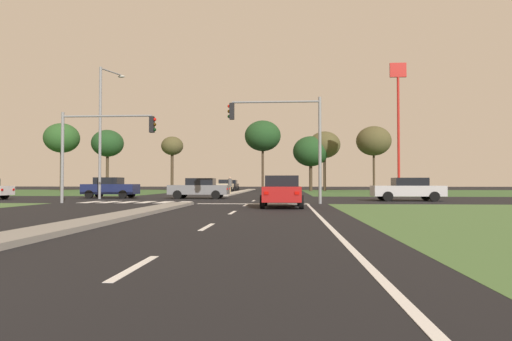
# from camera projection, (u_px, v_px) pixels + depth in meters

# --- Properties ---
(ground_plane) EXTENTS (200.00, 200.00, 0.00)m
(ground_plane) POSITION_uv_depth(u_px,v_px,m) (208.00, 199.00, 33.25)
(ground_plane) COLOR black
(grass_verge_far_left) EXTENTS (35.00, 35.00, 0.01)m
(grass_verge_far_left) POSITION_uv_depth(u_px,v_px,m) (45.00, 192.00, 59.36)
(grass_verge_far_left) COLOR #385B2D
(grass_verge_far_left) RESTS_ON ground
(grass_verge_far_right) EXTENTS (35.00, 35.00, 0.01)m
(grass_verge_far_right) POSITION_uv_depth(u_px,v_px,m) (449.00, 192.00, 56.03)
(grass_verge_far_right) COLOR #385B2D
(grass_verge_far_right) RESTS_ON ground
(median_island_near) EXTENTS (1.20, 22.00, 0.14)m
(median_island_near) POSITION_uv_depth(u_px,v_px,m) (104.00, 219.00, 14.30)
(median_island_near) COLOR gray
(median_island_near) RESTS_ON ground
(median_island_far) EXTENTS (1.20, 36.00, 0.14)m
(median_island_far) POSITION_uv_depth(u_px,v_px,m) (241.00, 191.00, 58.19)
(median_island_far) COLOR #ADA89E
(median_island_far) RESTS_ON ground
(lane_dash_near) EXTENTS (0.14, 2.00, 0.01)m
(lane_dash_near) POSITION_uv_depth(u_px,v_px,m) (135.00, 267.00, 6.55)
(lane_dash_near) COLOR silver
(lane_dash_near) RESTS_ON ground
(lane_dash_second) EXTENTS (0.14, 2.00, 0.01)m
(lane_dash_second) POSITION_uv_depth(u_px,v_px,m) (207.00, 227.00, 12.53)
(lane_dash_second) COLOR silver
(lane_dash_second) RESTS_ON ground
(lane_dash_third) EXTENTS (0.14, 2.00, 0.01)m
(lane_dash_third) POSITION_uv_depth(u_px,v_px,m) (233.00, 213.00, 18.52)
(lane_dash_third) COLOR silver
(lane_dash_third) RESTS_ON ground
(lane_dash_fourth) EXTENTS (0.14, 2.00, 0.01)m
(lane_dash_fourth) POSITION_uv_depth(u_px,v_px,m) (246.00, 205.00, 24.50)
(lane_dash_fourth) COLOR silver
(lane_dash_fourth) RESTS_ON ground
(lane_dash_fifth) EXTENTS (0.14, 2.00, 0.01)m
(lane_dash_fifth) POSITION_uv_depth(u_px,v_px,m) (254.00, 201.00, 30.49)
(lane_dash_fifth) COLOR silver
(lane_dash_fifth) RESTS_ON ground
(edge_line_right) EXTENTS (0.14, 24.00, 0.01)m
(edge_line_right) POSITION_uv_depth(u_px,v_px,m) (323.00, 220.00, 14.85)
(edge_line_right) COLOR silver
(edge_line_right) RESTS_ON ground
(stop_bar_near) EXTENTS (6.40, 0.50, 0.01)m
(stop_bar_near) POSITION_uv_depth(u_px,v_px,m) (253.00, 204.00, 26.02)
(stop_bar_near) COLOR silver
(stop_bar_near) RESTS_ON ground
(crosswalk_bar_near) EXTENTS (0.70, 2.80, 0.01)m
(crosswalk_bar_near) POSITION_uv_depth(u_px,v_px,m) (92.00, 202.00, 28.48)
(crosswalk_bar_near) COLOR silver
(crosswalk_bar_near) RESTS_ON ground
(crosswalk_bar_second) EXTENTS (0.70, 2.80, 0.01)m
(crosswalk_bar_second) POSITION_uv_depth(u_px,v_px,m) (110.00, 202.00, 28.41)
(crosswalk_bar_second) COLOR silver
(crosswalk_bar_second) RESTS_ON ground
(crosswalk_bar_third) EXTENTS (0.70, 2.80, 0.01)m
(crosswalk_bar_third) POSITION_uv_depth(u_px,v_px,m) (128.00, 202.00, 28.33)
(crosswalk_bar_third) COLOR silver
(crosswalk_bar_third) RESTS_ON ground
(crosswalk_bar_fourth) EXTENTS (0.70, 2.80, 0.01)m
(crosswalk_bar_fourth) POSITION_uv_depth(u_px,v_px,m) (146.00, 202.00, 28.26)
(crosswalk_bar_fourth) COLOR silver
(crosswalk_bar_fourth) RESTS_ON ground
(crosswalk_bar_fifth) EXTENTS (0.70, 2.80, 0.01)m
(crosswalk_bar_fifth) POSITION_uv_depth(u_px,v_px,m) (164.00, 202.00, 28.18)
(crosswalk_bar_fifth) COLOR silver
(crosswalk_bar_fifth) RESTS_ON ground
(crosswalk_bar_sixth) EXTENTS (0.70, 2.80, 0.01)m
(crosswalk_bar_sixth) POSITION_uv_depth(u_px,v_px,m) (183.00, 202.00, 28.11)
(crosswalk_bar_sixth) COLOR silver
(crosswalk_bar_sixth) RESTS_ON ground
(car_black_near) EXTENTS (1.96, 4.56, 1.56)m
(car_black_near) POSITION_uv_depth(u_px,v_px,m) (231.00, 185.00, 65.78)
(car_black_near) COLOR black
(car_black_near) RESTS_ON ground
(car_beige_third) EXTENTS (2.00, 4.39, 1.60)m
(car_beige_third) POSITION_uv_depth(u_px,v_px,m) (225.00, 186.00, 60.16)
(car_beige_third) COLOR #BCAD8E
(car_beige_third) RESTS_ON ground
(car_red_fourth) EXTENTS (2.00, 4.31, 1.55)m
(car_red_fourth) POSITION_uv_depth(u_px,v_px,m) (282.00, 191.00, 22.51)
(car_red_fourth) COLOR #A31919
(car_red_fourth) RESTS_ON ground
(car_grey_fifth) EXTENTS (4.49, 2.08, 1.54)m
(car_grey_fifth) POSITION_uv_depth(u_px,v_px,m) (199.00, 188.00, 34.63)
(car_grey_fifth) COLOR slate
(car_grey_fifth) RESTS_ON ground
(car_navy_sixth) EXTENTS (4.14, 2.07, 1.61)m
(car_navy_sixth) POSITION_uv_depth(u_px,v_px,m) (110.00, 188.00, 35.76)
(car_navy_sixth) COLOR #161E47
(car_navy_sixth) RESTS_ON ground
(car_silver_seventh) EXTENTS (4.61, 2.03, 1.53)m
(car_silver_seventh) POSITION_uv_depth(u_px,v_px,m) (408.00, 189.00, 30.26)
(car_silver_seventh) COLOR #B7B7BC
(car_silver_seventh) RESTS_ON ground
(traffic_signal_near_left) EXTENTS (5.75, 0.32, 5.40)m
(traffic_signal_near_left) POSITION_uv_depth(u_px,v_px,m) (98.00, 139.00, 27.12)
(traffic_signal_near_left) COLOR gray
(traffic_signal_near_left) RESTS_ON ground
(traffic_signal_near_right) EXTENTS (5.42, 0.32, 6.13)m
(traffic_signal_near_right) POSITION_uv_depth(u_px,v_px,m) (287.00, 130.00, 26.41)
(traffic_signal_near_right) COLOR gray
(traffic_signal_near_right) RESTS_ON ground
(street_lamp_second) EXTENTS (1.13, 2.49, 9.77)m
(street_lamp_second) POSITION_uv_depth(u_px,v_px,m) (102.00, 125.00, 34.05)
(street_lamp_second) COLOR gray
(street_lamp_second) RESTS_ON ground
(pedestrian_at_median) EXTENTS (0.34, 0.34, 1.64)m
(pedestrian_at_median) POSITION_uv_depth(u_px,v_px,m) (230.00, 183.00, 45.15)
(pedestrian_at_median) COLOR #9E8966
(pedestrian_at_median) RESTS_ON median_island_far
(fastfood_pole_sign) EXTENTS (1.80, 0.40, 14.60)m
(fastfood_pole_sign) POSITION_uv_depth(u_px,v_px,m) (398.00, 100.00, 51.26)
(fastfood_pole_sign) COLOR red
(fastfood_pole_sign) RESTS_ON ground
(treeline_near) EXTENTS (4.93, 4.93, 9.64)m
(treeline_near) POSITION_uv_depth(u_px,v_px,m) (62.00, 138.00, 65.30)
(treeline_near) COLOR #423323
(treeline_near) RESTS_ON ground
(treeline_second) EXTENTS (4.55, 4.55, 8.81)m
(treeline_second) POSITION_uv_depth(u_px,v_px,m) (108.00, 144.00, 66.15)
(treeline_second) COLOR #423323
(treeline_second) RESTS_ON ground
(treeline_third) EXTENTS (3.21, 3.21, 7.96)m
(treeline_third) POSITION_uv_depth(u_px,v_px,m) (172.00, 147.00, 67.34)
(treeline_third) COLOR #423323
(treeline_third) RESTS_ON ground
(treeline_fourth) EXTENTS (5.23, 5.23, 10.20)m
(treeline_fourth) POSITION_uv_depth(u_px,v_px,m) (263.00, 136.00, 66.54)
(treeline_fourth) COLOR #423323
(treeline_fourth) RESTS_ON ground
(treeline_fifth) EXTENTS (5.08, 5.08, 7.84)m
(treeline_fifth) POSITION_uv_depth(u_px,v_px,m) (311.00, 151.00, 65.67)
(treeline_fifth) COLOR #423323
(treeline_fifth) RESTS_ON ground
(treeline_sixth) EXTENTS (4.90, 4.90, 9.18)m
(treeline_sixth) POSITION_uv_depth(u_px,v_px,m) (374.00, 141.00, 64.82)
(treeline_sixth) COLOR #423323
(treeline_sixth) RESTS_ON ground
(treeline_seventh) EXTENTS (4.51, 4.51, 8.55)m
(treeline_seventh) POSITION_uv_depth(u_px,v_px,m) (325.00, 145.00, 65.90)
(treeline_seventh) COLOR #423323
(treeline_seventh) RESTS_ON ground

